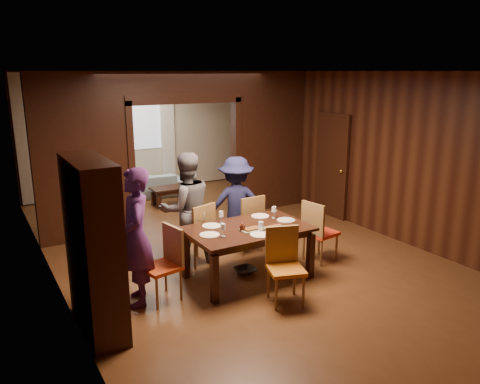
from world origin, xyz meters
TOP-DOWN VIEW (x-y plane):
  - floor at (0.00, 0.00)m, footprint 9.00×9.00m
  - ceiling at (0.00, 0.00)m, footprint 5.50×9.00m
  - room_walls at (0.00, 1.89)m, footprint 5.52×9.01m
  - person_purple at (-1.92, -1.12)m, footprint 0.58×0.73m
  - person_grey at (-0.86, -0.28)m, footprint 0.89×0.72m
  - person_navy at (0.08, -0.17)m, footprint 1.16×0.92m
  - sofa at (-0.11, 3.85)m, footprint 1.93×0.93m
  - serving_bowl at (-0.29, -1.07)m, footprint 0.32×0.32m
  - dining_table at (-0.33, -1.21)m, footprint 1.71×1.06m
  - coffee_table at (0.15, 2.91)m, footprint 0.80×0.50m
  - chair_left at (-1.65, -1.23)m, footprint 0.52×0.52m
  - chair_right at (0.99, -1.24)m, footprint 0.51×0.51m
  - chair_far_l at (-0.74, -0.35)m, footprint 0.55×0.55m
  - chair_far_r at (0.18, -0.32)m, footprint 0.45×0.45m
  - chair_near at (-0.31, -2.10)m, footprint 0.56×0.56m
  - hutch at (-2.53, -1.50)m, footprint 0.40×1.20m
  - door_right at (2.70, 0.50)m, footprint 0.06×0.90m
  - window_far at (0.00, 4.44)m, footprint 1.20×0.03m
  - curtain_left at (-0.75, 4.40)m, footprint 0.35×0.06m
  - curtain_right at (0.75, 4.40)m, footprint 0.35×0.06m
  - plate_left at (-0.94, -1.22)m, footprint 0.27×0.27m
  - plate_far_l at (-0.75, -0.90)m, footprint 0.27×0.27m
  - plate_far_r at (0.10, -0.86)m, footprint 0.27×0.27m
  - plate_right at (0.32, -1.23)m, footprint 0.27×0.27m
  - plate_near at (-0.36, -1.56)m, footprint 0.27×0.27m
  - platter_a at (-0.36, -1.34)m, footprint 0.30×0.20m
  - platter_b at (-0.03, -1.44)m, footprint 0.30×0.20m
  - wineglass_left at (-0.81, -1.36)m, footprint 0.08×0.08m
  - wineglass_far at (-0.56, -0.85)m, footprint 0.08×0.08m
  - wineglass_right at (0.23, -1.04)m, footprint 0.08×0.08m
  - tumbler at (-0.27, -1.45)m, footprint 0.07×0.07m
  - condiment_jar at (-0.47, -1.29)m, footprint 0.08×0.08m

SIDE VIEW (x-z plane):
  - floor at x=0.00m, z-range 0.00..0.00m
  - coffee_table at x=0.15m, z-range 0.00..0.40m
  - sofa at x=-0.11m, z-range 0.00..0.54m
  - dining_table at x=-0.33m, z-range 0.00..0.76m
  - chair_left at x=-1.65m, z-range 0.00..0.97m
  - chair_right at x=0.99m, z-range 0.00..0.97m
  - chair_far_l at x=-0.74m, z-range 0.00..0.97m
  - chair_far_r at x=0.18m, z-range 0.00..0.97m
  - chair_near at x=-0.31m, z-range 0.00..0.97m
  - plate_left at x=-0.94m, z-range 0.76..0.77m
  - plate_far_l at x=-0.75m, z-range 0.76..0.77m
  - plate_far_r at x=0.10m, z-range 0.76..0.77m
  - plate_right at x=0.32m, z-range 0.76..0.77m
  - plate_near at x=-0.36m, z-range 0.76..0.77m
  - platter_a at x=-0.36m, z-range 0.76..0.80m
  - platter_b at x=-0.03m, z-range 0.76..0.80m
  - person_navy at x=0.08m, z-range 0.00..1.57m
  - serving_bowl at x=-0.29m, z-range 0.76..0.84m
  - condiment_jar at x=-0.47m, z-range 0.76..0.87m
  - tumbler at x=-0.27m, z-range 0.76..0.90m
  - wineglass_left at x=-0.81m, z-range 0.76..0.94m
  - wineglass_far at x=-0.56m, z-range 0.76..0.94m
  - wineglass_right at x=0.23m, z-range 0.76..0.94m
  - person_grey at x=-0.86m, z-range 0.00..1.74m
  - person_purple at x=-1.92m, z-range 0.00..1.77m
  - hutch at x=-2.53m, z-range 0.00..2.00m
  - door_right at x=2.70m, z-range 0.00..2.10m
  - curtain_left at x=-0.75m, z-range 0.05..2.45m
  - curtain_right at x=0.75m, z-range 0.05..2.45m
  - room_walls at x=0.00m, z-range 0.06..2.96m
  - window_far at x=0.00m, z-range 1.05..2.35m
  - ceiling at x=0.00m, z-range 2.89..2.91m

